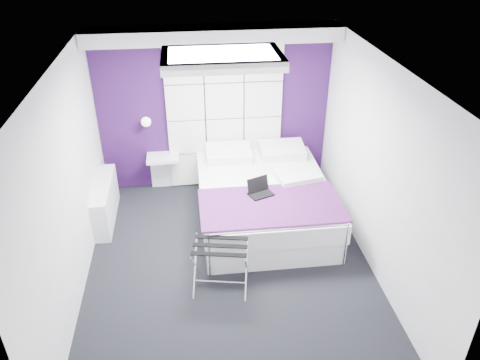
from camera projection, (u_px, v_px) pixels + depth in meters
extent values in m
plane|color=black|center=(230.00, 267.00, 6.03)|extent=(4.40, 4.40, 0.00)
plane|color=white|center=(227.00, 69.00, 4.72)|extent=(4.40, 4.40, 0.00)
plane|color=silver|center=(215.00, 109.00, 7.26)|extent=(3.60, 0.00, 3.60)
plane|color=silver|center=(67.00, 190.00, 5.19)|extent=(0.00, 4.40, 4.40)
plane|color=silver|center=(379.00, 171.00, 5.56)|extent=(0.00, 4.40, 4.40)
cube|color=#2F0F42|center=(215.00, 110.00, 7.25)|extent=(3.58, 0.02, 2.58)
cube|color=white|center=(213.00, 34.00, 6.44)|extent=(3.58, 0.50, 0.20)
sphere|color=white|center=(146.00, 121.00, 7.07)|extent=(0.15, 0.15, 0.15)
cube|color=white|center=(105.00, 202.00, 6.82)|extent=(0.22, 1.20, 0.60)
cube|color=white|center=(263.00, 211.00, 6.85)|extent=(1.78, 2.23, 0.33)
cube|color=white|center=(264.00, 193.00, 6.70)|extent=(1.82, 2.27, 0.28)
cube|color=#461348|center=(271.00, 205.00, 6.14)|extent=(1.88, 1.00, 0.03)
cube|color=white|center=(163.00, 157.00, 7.37)|extent=(0.50, 0.39, 0.06)
cube|color=black|center=(220.00, 246.00, 5.41)|extent=(0.64, 0.47, 0.01)
cube|color=black|center=(261.00, 194.00, 6.33)|extent=(0.31, 0.22, 0.02)
cube|color=black|center=(260.00, 183.00, 6.36)|extent=(0.31, 0.01, 0.21)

